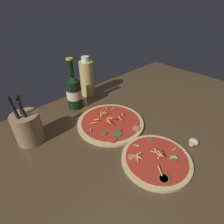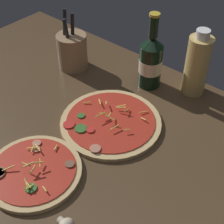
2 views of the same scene
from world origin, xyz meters
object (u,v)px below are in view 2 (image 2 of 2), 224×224
pizza_near (34,171)px  pizza_far (110,122)px  oil_bottle (197,65)px  beer_bottle (151,61)px  utensil_crock (72,51)px

pizza_near → pizza_far: (2.93, 26.18, -0.04)cm
pizza_near → oil_bottle: 57.74cm
pizza_far → beer_bottle: 24.72cm
oil_bottle → utensil_crock: bearing=-159.3°
pizza_near → utensil_crock: utensil_crock is taller
pizza_far → utensil_crock: bearing=154.2°
pizza_near → utensil_crock: (-26.79, 40.54, 5.61)cm
pizza_far → oil_bottle: oil_bottle is taller
beer_bottle → oil_bottle: beer_bottle is taller
pizza_near → beer_bottle: size_ratio=0.96×
pizza_near → oil_bottle: oil_bottle is taller
pizza_far → beer_bottle: size_ratio=1.17×
pizza_far → oil_bottle: 32.34cm
pizza_far → oil_bottle: size_ratio=1.35×
beer_bottle → oil_bottle: 14.35cm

